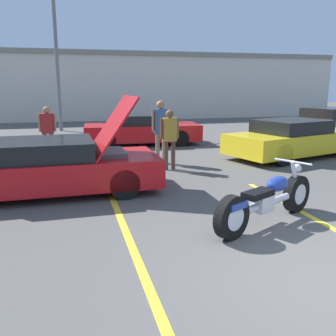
{
  "coord_description": "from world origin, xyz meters",
  "views": [
    {
      "loc": [
        -2.94,
        -3.24,
        2.25
      ],
      "look_at": [
        -1.25,
        3.09,
        0.8
      ],
      "focal_mm": 40.0,
      "sensor_mm": 36.0,
      "label": 1
    }
  ],
  "objects_px": {
    "spectator_midground": "(48,128)",
    "parked_car_right_row": "(330,123)",
    "spectator_by_show_car": "(170,135)",
    "spectator_far_lot": "(161,126)",
    "parked_car_mid_right_row": "(294,139)",
    "show_car_hood_open": "(55,166)",
    "light_pole": "(57,39)",
    "motorcycle": "(267,200)",
    "parked_car_mid_left_row": "(141,130)"
  },
  "relations": [
    {
      "from": "spectator_midground",
      "to": "parked_car_right_row",
      "type": "bearing_deg",
      "value": 9.23
    },
    {
      "from": "spectator_by_show_car",
      "to": "spectator_far_lot",
      "type": "relative_size",
      "value": 0.89
    },
    {
      "from": "parked_car_mid_right_row",
      "to": "spectator_by_show_car",
      "type": "relative_size",
      "value": 3.03
    },
    {
      "from": "show_car_hood_open",
      "to": "parked_car_right_row",
      "type": "distance_m",
      "value": 12.87
    },
    {
      "from": "light_pole",
      "to": "parked_car_mid_right_row",
      "type": "xyz_separation_m",
      "value": [
        7.21,
        -9.23,
        -3.83
      ]
    },
    {
      "from": "motorcycle",
      "to": "spectator_midground",
      "type": "distance_m",
      "value": 7.84
    },
    {
      "from": "spectator_far_lot",
      "to": "motorcycle",
      "type": "bearing_deg",
      "value": -84.57
    },
    {
      "from": "show_car_hood_open",
      "to": "motorcycle",
      "type": "bearing_deg",
      "value": -40.36
    },
    {
      "from": "show_car_hood_open",
      "to": "parked_car_mid_right_row",
      "type": "distance_m",
      "value": 7.6
    },
    {
      "from": "motorcycle",
      "to": "spectator_by_show_car",
      "type": "height_order",
      "value": "spectator_by_show_car"
    },
    {
      "from": "parked_car_mid_left_row",
      "to": "spectator_midground",
      "type": "xyz_separation_m",
      "value": [
        -3.35,
        -2.05,
        0.4
      ]
    },
    {
      "from": "parked_car_mid_left_row",
      "to": "show_car_hood_open",
      "type": "bearing_deg",
      "value": -112.32
    },
    {
      "from": "motorcycle",
      "to": "spectator_midground",
      "type": "bearing_deg",
      "value": 91.04
    },
    {
      "from": "parked_car_right_row",
      "to": "parked_car_mid_left_row",
      "type": "relative_size",
      "value": 1.03
    },
    {
      "from": "spectator_by_show_car",
      "to": "light_pole",
      "type": "bearing_deg",
      "value": 106.15
    },
    {
      "from": "light_pole",
      "to": "parked_car_mid_right_row",
      "type": "bearing_deg",
      "value": -52.01
    },
    {
      "from": "motorcycle",
      "to": "show_car_hood_open",
      "type": "height_order",
      "value": "show_car_hood_open"
    },
    {
      "from": "show_car_hood_open",
      "to": "spectator_far_lot",
      "type": "distance_m",
      "value": 3.84
    },
    {
      "from": "spectator_by_show_car",
      "to": "spectator_midground",
      "type": "xyz_separation_m",
      "value": [
        -3.24,
        2.52,
        0.0
      ]
    },
    {
      "from": "show_car_hood_open",
      "to": "spectator_midground",
      "type": "height_order",
      "value": "show_car_hood_open"
    },
    {
      "from": "show_car_hood_open",
      "to": "spectator_by_show_car",
      "type": "distance_m",
      "value": 3.33
    },
    {
      "from": "motorcycle",
      "to": "parked_car_right_row",
      "type": "height_order",
      "value": "parked_car_right_row"
    },
    {
      "from": "spectator_by_show_car",
      "to": "parked_car_mid_right_row",
      "type": "bearing_deg",
      "value": 10.2
    },
    {
      "from": "parked_car_right_row",
      "to": "parked_car_mid_right_row",
      "type": "height_order",
      "value": "parked_car_right_row"
    },
    {
      "from": "parked_car_mid_left_row",
      "to": "parked_car_mid_right_row",
      "type": "distance_m",
      "value": 5.66
    },
    {
      "from": "parked_car_right_row",
      "to": "parked_car_mid_left_row",
      "type": "height_order",
      "value": "parked_car_right_row"
    },
    {
      "from": "light_pole",
      "to": "spectator_by_show_car",
      "type": "relative_size",
      "value": 4.99
    },
    {
      "from": "parked_car_mid_right_row",
      "to": "spectator_midground",
      "type": "distance_m",
      "value": 7.76
    },
    {
      "from": "light_pole",
      "to": "spectator_by_show_car",
      "type": "xyz_separation_m",
      "value": [
        2.9,
        -10.01,
        -3.46
      ]
    },
    {
      "from": "show_car_hood_open",
      "to": "spectator_by_show_car",
      "type": "height_order",
      "value": "show_car_hood_open"
    },
    {
      "from": "parked_car_right_row",
      "to": "motorcycle",
      "type": "bearing_deg",
      "value": -151.55
    },
    {
      "from": "spectator_far_lot",
      "to": "parked_car_mid_right_row",
      "type": "bearing_deg",
      "value": -1.72
    },
    {
      "from": "motorcycle",
      "to": "spectator_midground",
      "type": "xyz_separation_m",
      "value": [
        -3.72,
        6.88,
        0.55
      ]
    },
    {
      "from": "parked_car_right_row",
      "to": "parked_car_mid_left_row",
      "type": "distance_m",
      "value": 8.37
    },
    {
      "from": "motorcycle",
      "to": "spectator_by_show_car",
      "type": "xyz_separation_m",
      "value": [
        -0.48,
        4.36,
        0.55
      ]
    },
    {
      "from": "light_pole",
      "to": "spectator_midground",
      "type": "height_order",
      "value": "light_pole"
    },
    {
      "from": "show_car_hood_open",
      "to": "parked_car_right_row",
      "type": "bearing_deg",
      "value": 26.83
    },
    {
      "from": "motorcycle",
      "to": "spectator_by_show_car",
      "type": "relative_size",
      "value": 1.44
    },
    {
      "from": "light_pole",
      "to": "spectator_far_lot",
      "type": "height_order",
      "value": "light_pole"
    },
    {
      "from": "parked_car_right_row",
      "to": "spectator_by_show_car",
      "type": "bearing_deg",
      "value": -171.68
    },
    {
      "from": "motorcycle",
      "to": "show_car_hood_open",
      "type": "relative_size",
      "value": 0.53
    },
    {
      "from": "parked_car_right_row",
      "to": "spectator_far_lot",
      "type": "bearing_deg",
      "value": -176.75
    },
    {
      "from": "show_car_hood_open",
      "to": "spectator_far_lot",
      "type": "bearing_deg",
      "value": 39.21
    },
    {
      "from": "parked_car_mid_left_row",
      "to": "spectator_midground",
      "type": "distance_m",
      "value": 3.94
    },
    {
      "from": "parked_car_mid_left_row",
      "to": "parked_car_right_row",
      "type": "bearing_deg",
      "value": 3.19
    },
    {
      "from": "parked_car_mid_right_row",
      "to": "show_car_hood_open",
      "type": "bearing_deg",
      "value": -178.51
    },
    {
      "from": "parked_car_right_row",
      "to": "show_car_hood_open",
      "type": "bearing_deg",
      "value": -171.66
    },
    {
      "from": "light_pole",
      "to": "spectator_far_lot",
      "type": "bearing_deg",
      "value": -72.45
    },
    {
      "from": "spectator_midground",
      "to": "light_pole",
      "type": "bearing_deg",
      "value": 87.42
    },
    {
      "from": "show_car_hood_open",
      "to": "spectator_far_lot",
      "type": "xyz_separation_m",
      "value": [
        2.91,
        2.44,
        0.52
      ]
    }
  ]
}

